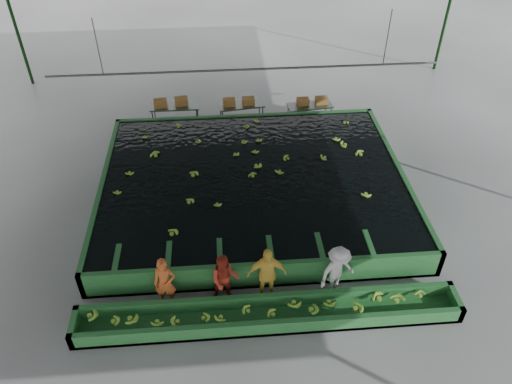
{
  "coord_description": "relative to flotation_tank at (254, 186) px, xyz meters",
  "views": [
    {
      "loc": [
        -0.99,
        -11.55,
        10.8
      ],
      "look_at": [
        0.0,
        0.5,
        1.0
      ],
      "focal_mm": 35.0,
      "sensor_mm": 36.0,
      "label": 1
    }
  ],
  "objects": [
    {
      "name": "trough_bananas",
      "position": [
        0.0,
        -5.1,
        -0.05
      ],
      "size": [
        8.85,
        0.59,
        0.12
      ],
      "primitive_type": null,
      "color": "#7DB132",
      "rests_on": "sorting_trough"
    },
    {
      "name": "packing_table_left",
      "position": [
        -2.8,
        4.94,
        -0.0
      ],
      "size": [
        1.96,
        0.8,
        0.89
      ],
      "primitive_type": null,
      "rotation": [
        0.0,
        0.0,
        -0.01
      ],
      "color": "#59605B",
      "rests_on": "ground"
    },
    {
      "name": "rail_hanger_left",
      "position": [
        -5.0,
        3.5,
        3.55
      ],
      "size": [
        0.04,
        0.04,
        2.0
      ],
      "primitive_type": "cylinder",
      "color": "#59605B",
      "rests_on": "shed_roof"
    },
    {
      "name": "worker_a",
      "position": [
        -2.65,
        -4.3,
        0.35
      ],
      "size": [
        0.61,
        0.43,
        1.6
      ],
      "primitive_type": "imported",
      "rotation": [
        0.0,
        0.0,
        -0.09
      ],
      "color": "#C65322",
      "rests_on": "ground"
    },
    {
      "name": "ground",
      "position": [
        0.0,
        -1.5,
        -0.45
      ],
      "size": [
        80.0,
        80.0,
        0.0
      ],
      "primitive_type": "plane",
      "color": "gray",
      "rests_on": "ground"
    },
    {
      "name": "packing_table_mid",
      "position": [
        -0.11,
        4.89,
        -0.03
      ],
      "size": [
        1.91,
        0.97,
        0.83
      ],
      "primitive_type": null,
      "rotation": [
        0.0,
        0.0,
        0.13
      ],
      "color": "#59605B",
      "rests_on": "ground"
    },
    {
      "name": "worker_d",
      "position": [
        1.9,
        -4.3,
        0.37
      ],
      "size": [
        1.22,
        1.0,
        1.64
      ],
      "primitive_type": "imported",
      "rotation": [
        0.0,
        0.0,
        0.43
      ],
      "color": "silver",
      "rests_on": "ground"
    },
    {
      "name": "flotation_tank",
      "position": [
        0.0,
        0.0,
        0.0
      ],
      "size": [
        10.0,
        8.0,
        0.9
      ],
      "primitive_type": null,
      "color": "#25622D",
      "rests_on": "ground"
    },
    {
      "name": "sorting_trough",
      "position": [
        0.0,
        -5.1,
        -0.2
      ],
      "size": [
        10.0,
        1.0,
        0.5
      ],
      "primitive_type": null,
      "color": "#25622D",
      "rests_on": "ground"
    },
    {
      "name": "box_stack_right",
      "position": [
        2.76,
        4.71,
        0.38
      ],
      "size": [
        1.26,
        0.4,
        0.27
      ],
      "primitive_type": null,
      "rotation": [
        0.0,
        0.0,
        0.05
      ],
      "color": "#92602A",
      "rests_on": "packing_table_right"
    },
    {
      "name": "box_stack_left",
      "position": [
        -2.93,
        4.93,
        0.44
      ],
      "size": [
        1.38,
        0.53,
        0.29
      ],
      "primitive_type": null,
      "rotation": [
        0.0,
        0.0,
        0.12
      ],
      "color": "#92602A",
      "rests_on": "packing_table_left"
    },
    {
      "name": "tank_water",
      "position": [
        0.0,
        -0.0,
        0.4
      ],
      "size": [
        9.7,
        7.7,
        0.0
      ],
      "primitive_type": "cube",
      "color": "black",
      "rests_on": "flotation_tank"
    },
    {
      "name": "worker_b",
      "position": [
        -1.09,
        -4.3,
        0.35
      ],
      "size": [
        0.78,
        0.61,
        1.59
      ],
      "primitive_type": "imported",
      "rotation": [
        0.0,
        0.0,
        -0.01
      ],
      "color": "#A62C1B",
      "rests_on": "ground"
    },
    {
      "name": "box_stack_mid",
      "position": [
        -0.22,
        4.87,
        0.39
      ],
      "size": [
        1.29,
        0.41,
        0.27
      ],
      "primitive_type": null,
      "rotation": [
        0.0,
        0.0,
        0.05
      ],
      "color": "#92602A",
      "rests_on": "packing_table_mid"
    },
    {
      "name": "cableway_rail",
      "position": [
        0.0,
        3.5,
        2.55
      ],
      "size": [
        0.08,
        0.08,
        14.0
      ],
      "primitive_type": "cylinder",
      "color": "#59605B",
      "rests_on": "shed_roof"
    },
    {
      "name": "shed_roof",
      "position": [
        0.0,
        -1.5,
        4.55
      ],
      "size": [
        20.0,
        22.0,
        0.04
      ],
      "primitive_type": "cube",
      "color": "gray",
      "rests_on": "shed_posts"
    },
    {
      "name": "floating_bananas",
      "position": [
        0.0,
        0.8,
        0.4
      ],
      "size": [
        8.97,
        6.11,
        0.12
      ],
      "primitive_type": null,
      "color": "#7DB132",
      "rests_on": "tank_water"
    },
    {
      "name": "worker_c",
      "position": [
        0.01,
        -4.3,
        0.44
      ],
      "size": [
        1.05,
        0.46,
        1.77
      ],
      "primitive_type": "imported",
      "rotation": [
        0.0,
        0.0,
        0.02
      ],
      "color": "yellow",
      "rests_on": "ground"
    },
    {
      "name": "shed_posts",
      "position": [
        0.0,
        -1.5,
        2.05
      ],
      "size": [
        20.0,
        22.0,
        5.0
      ],
      "primitive_type": null,
      "color": "black",
      "rests_on": "ground"
    },
    {
      "name": "packing_table_right",
      "position": [
        2.66,
        4.62,
        -0.04
      ],
      "size": [
        1.89,
        0.93,
        0.82
      ],
      "primitive_type": null,
      "rotation": [
        0.0,
        0.0,
        0.12
      ],
      "color": "#59605B",
      "rests_on": "ground"
    },
    {
      "name": "rail_hanger_right",
      "position": [
        5.0,
        3.5,
        3.55
      ],
      "size": [
        0.04,
        0.04,
        2.0
      ],
      "primitive_type": "cylinder",
      "color": "#59605B",
      "rests_on": "shed_roof"
    }
  ]
}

